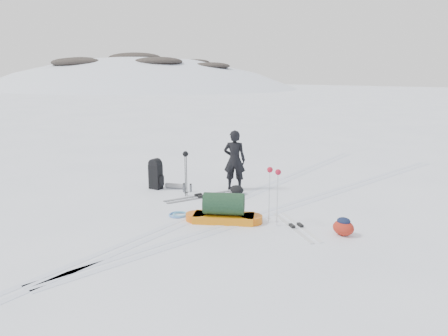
% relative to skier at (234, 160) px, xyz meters
% --- Properties ---
extents(ground, '(200.00, 200.00, 0.00)m').
position_rel_skier_xyz_m(ground, '(0.74, -1.67, -0.84)').
color(ground, white).
rests_on(ground, ground).
extents(ski_tracks, '(3.38, 17.97, 0.01)m').
position_rel_skier_xyz_m(ski_tracks, '(1.36, -0.80, -0.84)').
color(ski_tracks, silver).
rests_on(ski_tracks, ground).
extents(skier, '(0.73, 0.65, 1.68)m').
position_rel_skier_xyz_m(skier, '(0.00, 0.00, 0.00)').
color(skier, black).
rests_on(skier, ground).
extents(pulk_sled, '(1.71, 1.32, 0.65)m').
position_rel_skier_xyz_m(pulk_sled, '(1.51, -2.30, -0.59)').
color(pulk_sled, orange).
rests_on(pulk_sled, ground).
extents(expedition_rucksack, '(0.86, 0.67, 0.87)m').
position_rel_skier_xyz_m(expedition_rucksack, '(-1.71, -1.31, -0.44)').
color(expedition_rucksack, black).
rests_on(expedition_rucksack, ground).
extents(ski_poles_black, '(0.15, 0.18, 1.22)m').
position_rel_skier_xyz_m(ski_poles_black, '(-0.58, -1.35, 0.15)').
color(ski_poles_black, black).
rests_on(ski_poles_black, ground).
extents(ski_poles_silver, '(0.39, 0.21, 1.25)m').
position_rel_skier_xyz_m(ski_poles_silver, '(2.42, -1.74, 0.20)').
color(ski_poles_silver, silver).
rests_on(ski_poles_silver, ground).
extents(touring_skis_grey, '(0.94, 1.97, 0.07)m').
position_rel_skier_xyz_m(touring_skis_grey, '(-0.21, -1.20, -0.82)').
color(touring_skis_grey, gray).
rests_on(touring_skis_grey, ground).
extents(touring_skis_white, '(1.72, 1.31, 0.07)m').
position_rel_skier_xyz_m(touring_skis_white, '(2.93, -1.60, -0.83)').
color(touring_skis_white, silver).
rests_on(touring_skis_white, ground).
extents(rope_coil, '(0.55, 0.55, 0.05)m').
position_rel_skier_xyz_m(rope_coil, '(0.45, -2.63, -0.81)').
color(rope_coil, '#5286C8').
rests_on(rope_coil, ground).
extents(small_daypack, '(0.55, 0.52, 0.38)m').
position_rel_skier_xyz_m(small_daypack, '(3.90, -1.40, -0.66)').
color(small_daypack, maroon).
rests_on(small_daypack, ground).
extents(thermos_pair, '(0.21, 0.19, 0.25)m').
position_rel_skier_xyz_m(thermos_pair, '(-0.84, -1.04, -0.72)').
color(thermos_pair, slate).
rests_on(thermos_pair, ground).
extents(stuff_sack, '(0.48, 0.43, 0.25)m').
position_rel_skier_xyz_m(stuff_sack, '(0.36, -0.36, -0.72)').
color(stuff_sack, black).
rests_on(stuff_sack, ground).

